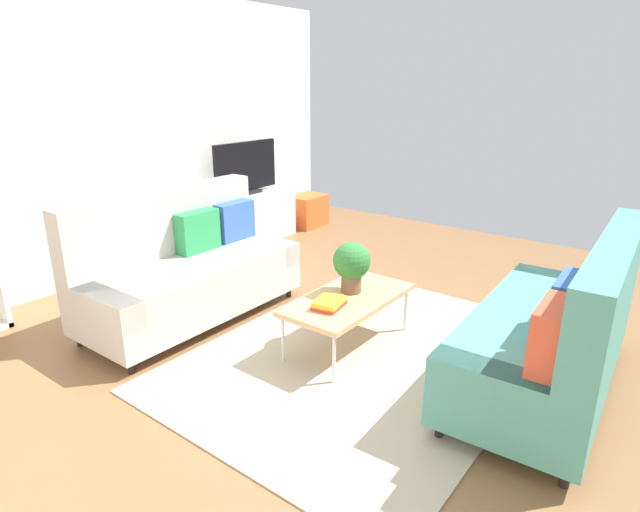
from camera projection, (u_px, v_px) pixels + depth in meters
The scene contains 15 objects.
ground_plane at pixel (330, 342), 4.16m from camera, with size 7.68×7.68×0.00m, color brown.
wall_far at pixel (110, 136), 5.31m from camera, with size 6.40×0.12×2.90m, color white.
area_rug at pixel (365, 356), 3.95m from camera, with size 2.90×2.20×0.01m, color tan.
couch_beige at pixel (187, 268), 4.49m from camera, with size 1.91×0.86×1.10m.
couch_green at pixel (556, 332), 3.35m from camera, with size 1.94×0.93×1.10m.
coffee_table at pixel (348, 300), 3.98m from camera, with size 1.10×0.56×0.42m.
tv_console at pixel (247, 218), 6.63m from camera, with size 1.40×0.44×0.64m, color silver.
tv at pixel (246, 169), 6.42m from camera, with size 1.00×0.20×0.64m.
storage_trunk at pixel (307, 211), 7.44m from camera, with size 0.52×0.40×0.44m, color orange.
potted_plant at pixel (352, 264), 3.99m from camera, with size 0.29×0.29×0.40m.
table_book_0 at pixel (329, 305), 3.78m from camera, with size 0.24×0.18×0.03m, color red.
table_book_1 at pixel (329, 301), 3.77m from camera, with size 0.24×0.18×0.03m, color gold.
vase_0 at pixel (207, 193), 6.09m from camera, with size 0.13×0.13×0.20m, color silver.
vase_1 at pixel (219, 190), 6.24m from camera, with size 0.14×0.14×0.19m, color #33B29E.
bottle_0 at pixel (237, 189), 6.34m from camera, with size 0.05×0.05×0.18m, color #3F8C4C.
Camera 1 is at (-3.00, -2.20, 1.98)m, focal length 29.26 mm.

